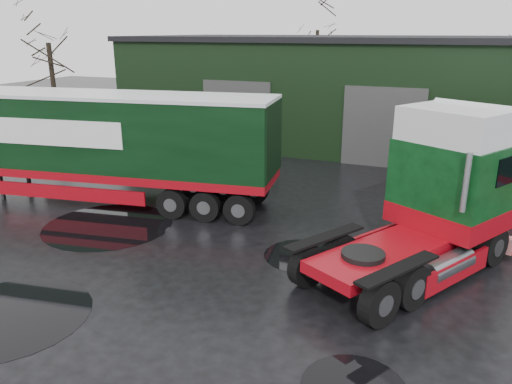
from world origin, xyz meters
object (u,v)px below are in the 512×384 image
hero_tractor (410,198)px  trailer_left (100,148)px  warehouse (400,91)px  tree_left (52,73)px  tree_back_a (317,54)px

hero_tractor → trailer_left: size_ratio=0.53×
warehouse → trailer_left: warehouse is taller
hero_tractor → tree_left: 23.71m
warehouse → trailer_left: 18.42m
tree_back_a → tree_left: bearing=-121.4°
trailer_left → hero_tractor: bearing=-108.3°
warehouse → hero_tractor: warehouse is taller
warehouse → tree_back_a: 12.90m
hero_tractor → trailer_left: (-12.00, 2.05, -0.12)m
warehouse → hero_tractor: bearing=-82.0°
warehouse → tree_left: tree_left is taller
warehouse → trailer_left: bearing=-121.1°
trailer_left → tree_left: bearing=42.2°
hero_tractor → tree_back_a: (-10.50, 27.80, 2.44)m
tree_left → tree_back_a: bearing=58.6°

